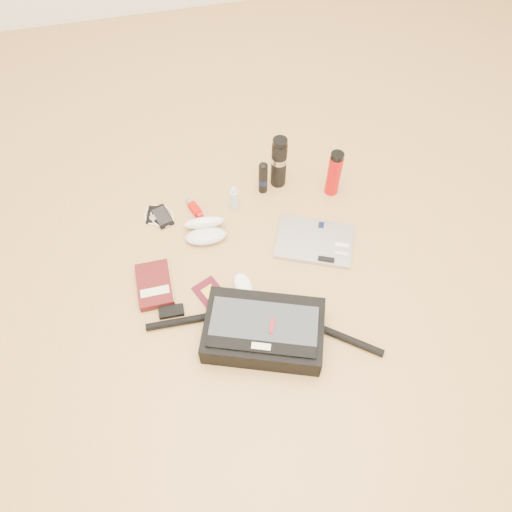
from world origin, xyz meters
name	(u,v)px	position (x,y,z in m)	size (l,w,h in m)	color
ground	(257,284)	(0.00, 0.00, 0.00)	(4.00, 4.00, 0.00)	tan
messenger_bag	(263,330)	(-0.03, -0.23, 0.06)	(0.84, 0.40, 0.12)	black
laptop	(315,241)	(0.28, 0.14, 0.01)	(0.37, 0.32, 0.03)	#A7A7A9
book	(155,285)	(-0.40, 0.07, 0.02)	(0.13, 0.20, 0.04)	#480F10
passport	(211,294)	(-0.19, -0.01, 0.00)	(0.14, 0.16, 0.01)	#440A15
mouse	(243,285)	(-0.06, -0.01, 0.02)	(0.08, 0.12, 0.04)	white
sunglasses_case	(205,230)	(-0.16, 0.28, 0.04)	(0.18, 0.16, 0.10)	silver
ipod	(154,215)	(-0.36, 0.43, 0.01)	(0.10, 0.11, 0.01)	black
phone	(162,216)	(-0.33, 0.42, 0.01)	(0.12, 0.14, 0.01)	black
inhaler	(194,208)	(-0.18, 0.42, 0.02)	(0.06, 0.12, 0.03)	#AA0C02
spray_bottle	(234,199)	(-0.01, 0.40, 0.06)	(0.04, 0.04, 0.13)	#B1D8F1
aerosol_can	(263,178)	(0.13, 0.47, 0.08)	(0.04, 0.04, 0.17)	black
thermos_black	(279,162)	(0.21, 0.50, 0.13)	(0.08, 0.08, 0.26)	black
thermos_red	(334,174)	(0.43, 0.39, 0.11)	(0.08, 0.08, 0.23)	#B20B0D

